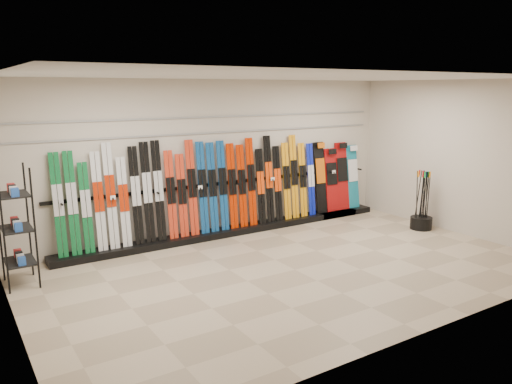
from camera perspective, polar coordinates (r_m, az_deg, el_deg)
floor at (r=8.05m, az=4.47°, el=-8.84°), size 8.00×8.00×0.00m
back_wall at (r=9.74m, az=-4.28°, el=3.89°), size 8.00×0.00×8.00m
left_wall at (r=6.17m, az=-26.49°, el=-1.94°), size 0.00×5.00×5.00m
right_wall at (r=10.54m, az=22.29°, el=3.64°), size 0.00×5.00×5.00m
ceiling at (r=7.54m, az=4.85°, el=13.02°), size 8.00×8.00×0.00m
ski_rack_base at (r=9.96m, az=-2.41°, el=-4.39°), size 8.00×0.40×0.12m
skis at (r=9.46m, az=-6.25°, el=0.29°), size 5.37×0.22×1.82m
snowboards at (r=11.40m, az=9.24°, el=1.65°), size 1.25×0.24×1.56m
accessory_rack at (r=7.98m, az=-25.70°, el=-3.57°), size 0.40×0.60×1.76m
pole_bin at (r=10.78m, az=18.34°, el=-3.38°), size 0.44×0.44×0.25m
ski_poles at (r=10.68m, az=18.54°, el=-0.85°), size 0.24×0.34×1.18m
slatwall_rail_0 at (r=9.67m, az=-4.27°, el=6.81°), size 7.60×0.02×0.03m
slatwall_rail_1 at (r=9.64m, az=-4.30°, el=8.59°), size 7.60×0.02×0.03m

